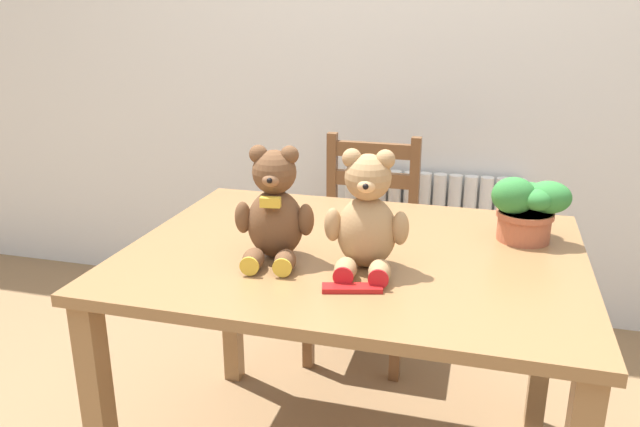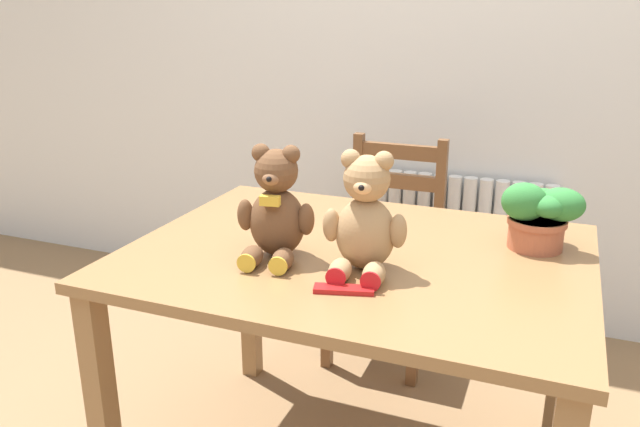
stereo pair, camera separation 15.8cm
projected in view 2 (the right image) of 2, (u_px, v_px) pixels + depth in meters
The scene contains 8 objects.
wall_back at pixel (453, 28), 2.63m from camera, with size 8.00×0.04×2.60m, color silver.
radiator at pixel (458, 256), 2.84m from camera, with size 0.81×0.10×0.68m.
dining_table at pixel (356, 286), 1.72m from camera, with size 1.22×0.93×0.75m.
wooden_chair_behind at pixel (388, 247), 2.53m from camera, with size 0.39×0.41×0.89m.
teddy_bear_left at pixel (276, 210), 1.61m from camera, with size 0.21×0.22×0.30m.
teddy_bear_right at pixel (365, 220), 1.53m from camera, with size 0.21×0.22×0.30m.
potted_plant at pixel (539, 214), 1.68m from camera, with size 0.21×0.17×0.19m.
chocolate_bar at pixel (344, 289), 1.44m from camera, with size 0.14×0.04×0.01m, color red.
Camera 2 is at (0.49, -1.03, 1.38)m, focal length 35.00 mm.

